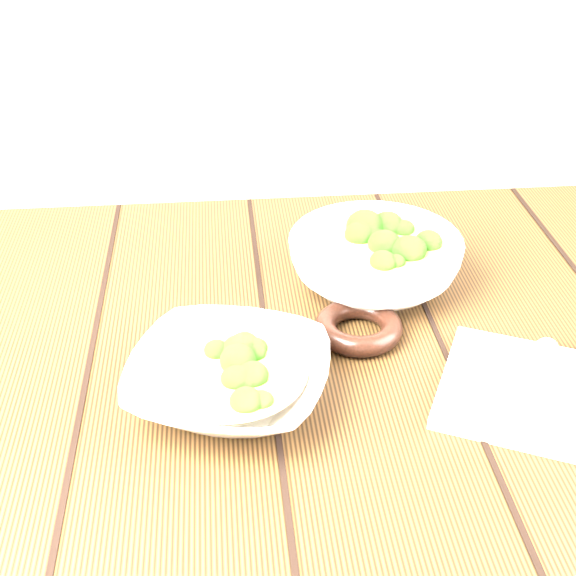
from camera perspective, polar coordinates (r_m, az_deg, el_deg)
The scene contains 6 objects.
table at distance 0.99m, azimuth -0.14°, elevation -10.14°, with size 1.20×0.80×0.75m.
soup_bowl_front at distance 0.83m, azimuth -4.22°, elevation -6.43°, with size 0.26×0.26×0.06m.
soup_bowl_back at distance 1.02m, azimuth 6.18°, elevation 1.97°, with size 0.27×0.27×0.08m.
trivet at distance 0.93m, azimuth 5.04°, elevation -2.79°, with size 0.10×0.10×0.03m, color black.
napkin at distance 0.89m, azimuth 17.79°, elevation -7.30°, with size 0.21×0.17×0.01m, color beige.
spoon_left at distance 0.91m, azimuth 17.56°, elevation -5.40°, with size 0.10×0.16×0.01m.
Camera 1 is at (-0.07, -0.73, 1.30)m, focal length 50.00 mm.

